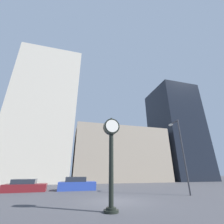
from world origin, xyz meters
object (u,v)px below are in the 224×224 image
(street_clock, at_px, (111,150))
(car_maroon, at_px, (25,186))
(street_lamp_right, at_px, (179,143))
(car_blue, at_px, (77,184))

(street_clock, height_order, car_maroon, street_clock)
(car_maroon, height_order, street_lamp_right, street_lamp_right)
(street_clock, relative_size, street_lamp_right, 0.72)
(street_clock, relative_size, car_maroon, 1.20)
(car_maroon, bearing_deg, street_clock, -61.66)
(car_maroon, relative_size, car_blue, 1.01)
(car_maroon, xyz_separation_m, car_blue, (5.31, -0.05, 0.08))
(street_clock, height_order, car_blue, street_clock)
(street_clock, bearing_deg, car_maroon, 120.74)
(street_lamp_right, bearing_deg, car_blue, 145.47)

